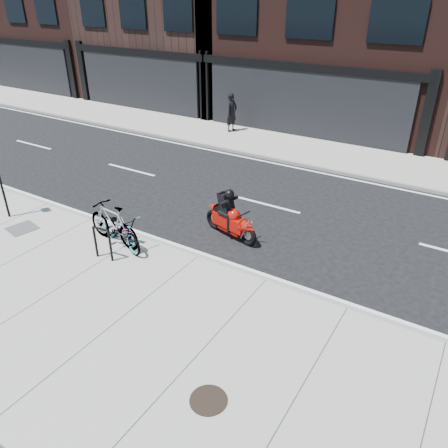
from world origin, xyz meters
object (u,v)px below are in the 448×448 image
Objects in this scene: bicycle_rear at (113,224)px; pedestrian at (232,112)px; manhole_cover at (208,400)px; bicycle_front at (121,230)px; utility_grate at (22,228)px; motorcycle at (233,219)px; bike_rack at (102,241)px.

bicycle_rear is 11.32m from pedestrian.
bicycle_rear is 5.96m from manhole_cover.
bicycle_front reaches higher than utility_grate.
motorcycle is 5.82m from manhole_cover.
pedestrian is at bearing 89.61° from utility_grate.
bike_rack is 0.49× the size of bicycle_front.
bicycle_rear is 2.60× the size of utility_grate.
motorcycle is at bearing 116.79° from manhole_cover.
motorcycle is 2.94× the size of manhole_cover.
bike_rack is at bearing -158.07° from bicycle_front.
bicycle_rear is at bearing -125.43° from motorcycle.
bicycle_rear is 1.06× the size of pedestrian.
pedestrian is at bearing -158.98° from bicycle_rear.
bike_rack is 12.12m from pedestrian.
utility_grate is at bearing 164.78° from manhole_cover.
bicycle_front is 1.02× the size of pedestrian.
manhole_cover is at bearing -15.22° from utility_grate.
utility_grate is (-5.39, -3.00, -0.46)m from motorcycle.
motorcycle is (2.20, 2.14, -0.03)m from bicycle_front.
pedestrian is (-3.16, 11.70, 0.39)m from bike_rack.
bike_rack is 5.31m from manhole_cover.
pedestrian is at bearing 105.13° from bike_rack.
bicycle_front is at bearing 15.12° from utility_grate.
utility_grate is at bearing -177.92° from bike_rack.
manhole_cover is (7.92, -13.99, -0.91)m from pedestrian.
bicycle_rear reaches higher than manhole_cover.
manhole_cover is (5.10, -3.04, -0.58)m from bicycle_rear.
bicycle_rear is at bearing 149.21° from manhole_cover.
pedestrian is (-2.83, 10.95, 0.33)m from bicycle_rear.
utility_grate is at bearing -137.09° from motorcycle.
utility_grate is at bearing -66.95° from bicycle_rear.
pedestrian reaches higher than manhole_cover.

